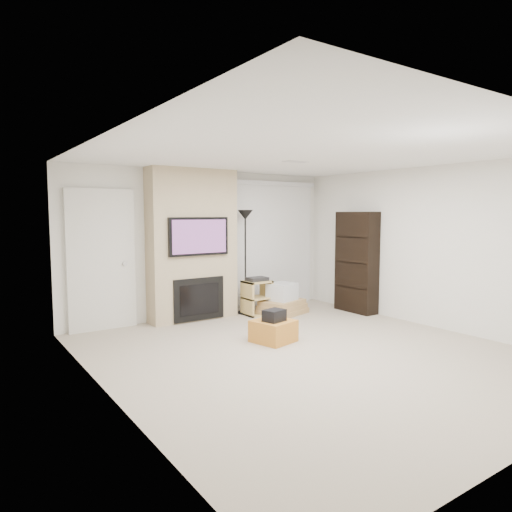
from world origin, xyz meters
TOP-DOWN VIEW (x-y plane):
  - floor at (0.00, 0.00)m, footprint 5.00×5.50m
  - ceiling at (0.00, 0.00)m, footprint 5.00×5.50m
  - wall_back at (0.00, 2.75)m, footprint 5.00×0.00m
  - wall_left at (-2.50, 0.00)m, footprint 0.00×5.50m
  - wall_right at (2.50, 0.00)m, footprint 0.00×5.50m
  - hvac_vent at (0.40, 0.80)m, footprint 0.35×0.18m
  - ottoman at (-0.06, 0.69)m, footprint 0.60×0.60m
  - black_bag at (-0.08, 0.65)m, footprint 0.32×0.28m
  - fireplace_wall at (-0.35, 2.54)m, footprint 1.50×0.47m
  - entry_door at (-1.80, 2.71)m, footprint 1.02×0.11m
  - vertical_blinds at (1.40, 2.70)m, footprint 1.98×0.10m
  - floor_lamp at (0.61, 2.41)m, footprint 0.27×0.27m
  - av_stand at (0.72, 2.22)m, footprint 0.45×0.38m
  - box_stack at (1.12, 2.01)m, footprint 0.96×0.82m
  - bookshelf at (2.34, 1.41)m, footprint 0.30×0.80m

SIDE VIEW (x-z plane):
  - floor at x=0.00m, z-range 0.00..0.00m
  - ottoman at x=-0.06m, z-range 0.00..0.30m
  - box_stack at x=1.12m, z-range -0.07..0.48m
  - av_stand at x=0.72m, z-range 0.02..0.68m
  - black_bag at x=-0.08m, z-range 0.30..0.46m
  - bookshelf at x=2.34m, z-range 0.00..1.80m
  - entry_door at x=-1.80m, z-range -0.02..2.12m
  - fireplace_wall at x=-0.35m, z-range -0.01..2.49m
  - wall_back at x=0.00m, z-range 0.00..2.50m
  - wall_left at x=-2.50m, z-range 0.00..2.50m
  - wall_right at x=2.50m, z-range 0.00..2.50m
  - vertical_blinds at x=1.40m, z-range 0.09..2.46m
  - floor_lamp at x=0.61m, z-range 0.53..2.36m
  - hvac_vent at x=0.40m, z-range 2.49..2.50m
  - ceiling at x=0.00m, z-range 2.50..2.50m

